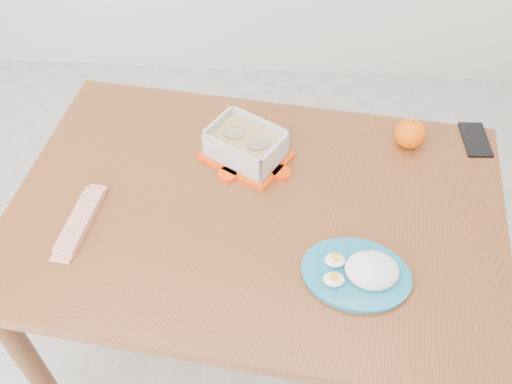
# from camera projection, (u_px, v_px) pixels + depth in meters

# --- Properties ---
(dining_table) EXTENTS (1.34, 0.98, 0.75)m
(dining_table) POSITION_uv_depth(u_px,v_px,m) (256.00, 230.00, 1.52)
(dining_table) COLOR brown
(dining_table) RESTS_ON ground
(food_container) EXTENTS (0.27, 0.26, 0.09)m
(food_container) POSITION_uv_depth(u_px,v_px,m) (246.00, 145.00, 1.54)
(food_container) COLOR #FD4107
(food_container) RESTS_ON dining_table
(orange_fruit) EXTENTS (0.09, 0.09, 0.09)m
(orange_fruit) POSITION_uv_depth(u_px,v_px,m) (410.00, 133.00, 1.57)
(orange_fruit) COLOR #FF4605
(orange_fruit) RESTS_ON dining_table
(rice_plate) EXTENTS (0.29, 0.29, 0.07)m
(rice_plate) POSITION_uv_depth(u_px,v_px,m) (361.00, 271.00, 1.30)
(rice_plate) COLOR teal
(rice_plate) RESTS_ON dining_table
(candy_bar) EXTENTS (0.08, 0.21, 0.02)m
(candy_bar) POSITION_uv_depth(u_px,v_px,m) (80.00, 221.00, 1.41)
(candy_bar) COLOR red
(candy_bar) RESTS_ON dining_table
(smartphone) EXTENTS (0.08, 0.14, 0.01)m
(smartphone) POSITION_uv_depth(u_px,v_px,m) (475.00, 140.00, 1.61)
(smartphone) COLOR black
(smartphone) RESTS_ON dining_table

